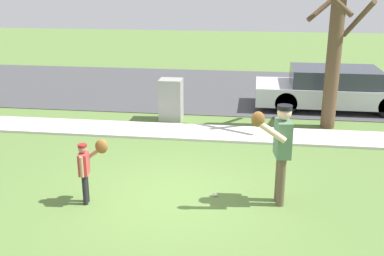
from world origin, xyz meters
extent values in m
plane|color=#567538|center=(0.00, 3.50, 0.00)|extent=(48.00, 48.00, 0.00)
cube|color=beige|center=(0.00, 3.60, 0.03)|extent=(36.00, 1.20, 0.06)
cube|color=#424244|center=(0.00, 8.60, 0.01)|extent=(36.00, 6.80, 0.02)
cylinder|color=brown|center=(1.94, -0.06, 0.44)|extent=(0.14, 0.14, 0.89)
cylinder|color=brown|center=(1.91, 0.12, 0.44)|extent=(0.14, 0.14, 0.89)
cube|color=#4C7251|center=(1.92, 0.03, 1.20)|extent=(0.30, 0.45, 0.63)
sphere|color=beige|center=(1.92, 0.03, 1.65)|extent=(0.24, 0.24, 0.24)
cylinder|color=black|center=(1.92, 0.03, 1.74)|extent=(0.25, 0.25, 0.07)
cylinder|color=beige|center=(1.70, -0.27, 1.43)|extent=(0.55, 0.18, 0.42)
ellipsoid|color=brown|center=(1.49, -0.30, 1.62)|extent=(0.24, 0.17, 0.26)
cylinder|color=beige|center=(1.89, 0.29, 1.22)|extent=(0.10, 0.10, 0.59)
cylinder|color=black|center=(-1.44, -0.38, 0.27)|extent=(0.09, 0.09, 0.55)
cylinder|color=black|center=(-1.42, -0.49, 0.27)|extent=(0.09, 0.09, 0.55)
cube|color=#B73838|center=(-1.43, -0.44, 0.74)|extent=(0.18, 0.28, 0.39)
sphere|color=#A87A5B|center=(-1.43, -0.44, 1.02)|extent=(0.15, 0.15, 0.15)
cylinder|color=maroon|center=(-1.43, -0.44, 1.08)|extent=(0.16, 0.16, 0.04)
cylinder|color=#A87A5B|center=(-1.29, -0.25, 0.88)|extent=(0.34, 0.11, 0.26)
ellipsoid|color=brown|center=(-1.17, -0.23, 1.00)|extent=(0.24, 0.17, 0.26)
cylinder|color=#A87A5B|center=(-1.41, -0.60, 0.75)|extent=(0.06, 0.06, 0.36)
sphere|color=white|center=(0.79, 0.12, 0.04)|extent=(0.07, 0.07, 0.07)
cube|color=gray|center=(-0.85, 4.70, 0.57)|extent=(0.62, 0.53, 1.15)
cylinder|color=brown|center=(3.38, 4.60, 2.15)|extent=(0.37, 0.37, 4.30)
cylinder|color=brown|center=(3.91, 4.77, 2.80)|extent=(0.53, 1.36, 1.02)
cylinder|color=brown|center=(3.15, 4.99, 3.14)|extent=(1.05, 0.69, 0.85)
cube|color=silver|center=(3.77, 6.47, 0.47)|extent=(4.60, 1.80, 0.55)
cube|color=#2D333D|center=(3.77, 6.47, 1.00)|extent=(2.53, 1.66, 0.50)
cylinder|color=black|center=(5.19, 7.26, 0.34)|extent=(0.64, 0.22, 0.64)
cylinder|color=black|center=(2.34, 7.26, 0.34)|extent=(0.64, 0.22, 0.64)
cylinder|color=black|center=(2.34, 5.68, 0.34)|extent=(0.64, 0.22, 0.64)
camera|label=1|loc=(1.40, -7.41, 3.77)|focal=43.04mm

